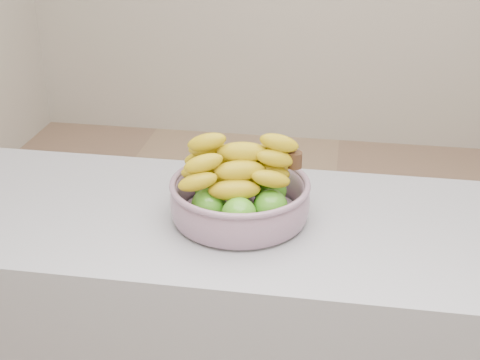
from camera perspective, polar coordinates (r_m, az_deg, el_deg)
The scene contains 2 objects.
ground at distance 2.69m, azimuth 7.09°, elevation -13.00°, with size 4.00×4.00×0.00m, color #A08162.
fruit_bowl at distance 1.57m, azimuth -0.02°, elevation -1.25°, with size 0.33×0.33×0.20m.
Camera 1 is at (0.02, -2.09, 1.68)m, focal length 50.00 mm.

